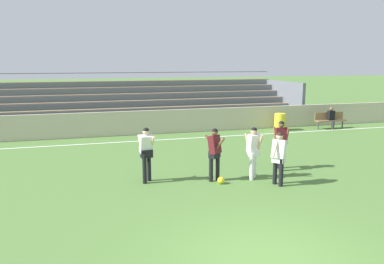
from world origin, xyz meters
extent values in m
plane|color=#517A38|center=(0.00, 0.00, 0.00)|extent=(160.00, 160.00, 0.00)
cube|color=white|center=(0.00, 11.64, 0.00)|extent=(44.00, 0.12, 0.01)
cube|color=beige|center=(0.00, 13.25, 0.61)|extent=(48.00, 0.16, 1.23)
cube|color=#897051|center=(-2.29, 14.23, 0.35)|extent=(23.77, 0.36, 0.08)
cube|color=slate|center=(-2.29, 14.03, 0.17)|extent=(23.77, 0.04, 0.35)
cube|color=#897051|center=(-2.29, 15.01, 0.69)|extent=(23.77, 0.36, 0.08)
cube|color=slate|center=(-2.29, 14.81, 0.52)|extent=(23.77, 0.04, 0.35)
cube|color=#897051|center=(-2.29, 15.79, 1.04)|extent=(23.77, 0.36, 0.08)
cube|color=slate|center=(-2.29, 15.59, 0.87)|extent=(23.77, 0.04, 0.35)
cube|color=#897051|center=(-2.29, 16.57, 1.39)|extent=(23.77, 0.36, 0.08)
cube|color=slate|center=(-2.29, 16.37, 1.21)|extent=(23.77, 0.04, 0.35)
cube|color=#897051|center=(-2.29, 17.36, 1.73)|extent=(23.77, 0.36, 0.08)
cube|color=slate|center=(-2.29, 17.16, 1.56)|extent=(23.77, 0.04, 0.35)
cube|color=#897051|center=(-2.29, 18.14, 2.08)|extent=(23.77, 0.36, 0.08)
cube|color=slate|center=(-2.29, 17.94, 1.91)|extent=(23.77, 0.04, 0.35)
cube|color=#897051|center=(-2.29, 18.92, 2.43)|extent=(23.77, 0.36, 0.08)
cube|color=slate|center=(-2.29, 18.72, 2.25)|extent=(23.77, 0.04, 0.35)
cube|color=slate|center=(9.49, 16.57, 1.21)|extent=(0.20, 5.05, 2.43)
cylinder|color=slate|center=(-2.29, 19.17, 2.98)|extent=(23.77, 0.06, 0.06)
cube|color=olive|center=(10.03, 12.10, 0.45)|extent=(1.80, 0.40, 0.06)
cube|color=olive|center=(10.03, 12.28, 0.70)|extent=(1.80, 0.05, 0.40)
cylinder|color=#47474C|center=(9.25, 12.10, 0.23)|extent=(0.07, 0.07, 0.45)
cylinder|color=#47474C|center=(10.81, 12.10, 0.23)|extent=(0.07, 0.07, 0.45)
cylinder|color=yellow|center=(7.04, 12.38, 0.46)|extent=(0.59, 0.59, 0.93)
cylinder|color=#2D2D38|center=(10.03, 11.88, 0.23)|extent=(0.16, 0.16, 0.45)
cube|color=black|center=(10.03, 12.10, 0.74)|extent=(0.36, 0.24, 0.52)
sphere|color=brown|center=(10.03, 12.10, 1.10)|extent=(0.21, 0.21, 0.21)
cylinder|color=black|center=(0.57, 4.92, 0.44)|extent=(0.13, 0.13, 0.88)
cylinder|color=black|center=(0.81, 5.00, 0.44)|extent=(0.13, 0.13, 0.88)
cube|color=black|center=(0.69, 4.96, 0.86)|extent=(0.42, 0.39, 0.24)
cube|color=#56191E|center=(0.69, 4.96, 1.16)|extent=(0.48, 0.47, 0.59)
cylinder|color=brown|center=(0.59, 5.12, 1.20)|extent=(0.29, 0.35, 0.45)
cylinder|color=brown|center=(0.79, 4.79, 1.20)|extent=(0.29, 0.35, 0.45)
sphere|color=brown|center=(0.69, 4.96, 1.55)|extent=(0.21, 0.21, 0.21)
sphere|color=black|center=(0.69, 4.96, 1.57)|extent=(0.20, 0.20, 0.20)
cylinder|color=white|center=(2.06, 4.96, 0.44)|extent=(0.13, 0.13, 0.88)
cylinder|color=white|center=(1.84, 4.70, 0.44)|extent=(0.13, 0.13, 0.88)
cube|color=white|center=(1.95, 4.83, 0.86)|extent=(0.40, 0.29, 0.24)
cube|color=white|center=(1.95, 4.83, 1.16)|extent=(0.43, 0.36, 0.58)
cylinder|color=#D6A884|center=(2.10, 4.68, 1.20)|extent=(0.13, 0.26, 0.51)
cylinder|color=#D6A884|center=(1.80, 4.97, 1.20)|extent=(0.13, 0.26, 0.51)
sphere|color=#D6A884|center=(1.95, 4.83, 1.54)|extent=(0.21, 0.21, 0.21)
sphere|color=black|center=(1.95, 4.83, 1.57)|extent=(0.20, 0.20, 0.20)
cylinder|color=black|center=(2.43, 3.88, 0.42)|extent=(0.13, 0.13, 0.85)
cylinder|color=black|center=(2.36, 4.14, 0.42)|extent=(0.13, 0.13, 0.85)
cube|color=white|center=(2.39, 4.01, 0.83)|extent=(0.40, 0.42, 0.24)
cube|color=white|center=(2.39, 4.01, 1.13)|extent=(0.50, 0.50, 0.59)
cylinder|color=beige|center=(2.22, 3.92, 1.16)|extent=(0.32, 0.28, 0.48)
cylinder|color=beige|center=(2.57, 4.10, 1.16)|extent=(0.32, 0.28, 0.48)
sphere|color=beige|center=(2.39, 4.01, 1.51)|extent=(0.21, 0.21, 0.21)
sphere|color=black|center=(2.39, 4.01, 1.53)|extent=(0.20, 0.20, 0.20)
cylinder|color=black|center=(-1.28, 5.50, 0.47)|extent=(0.13, 0.13, 0.93)
cylinder|color=black|center=(-1.46, 5.29, 0.47)|extent=(0.13, 0.13, 0.93)
cube|color=black|center=(-1.37, 5.40, 0.91)|extent=(0.38, 0.26, 0.24)
cube|color=white|center=(-1.37, 5.40, 1.21)|extent=(0.41, 0.38, 0.60)
cylinder|color=beige|center=(-1.20, 5.30, 1.25)|extent=(0.12, 0.38, 0.46)
cylinder|color=beige|center=(-1.54, 5.50, 1.25)|extent=(0.12, 0.38, 0.46)
sphere|color=beige|center=(-1.37, 5.40, 1.60)|extent=(0.21, 0.21, 0.21)
sphere|color=black|center=(-1.37, 5.40, 1.62)|extent=(0.20, 0.20, 0.20)
cylinder|color=black|center=(3.23, 5.35, 0.46)|extent=(0.13, 0.13, 0.92)
cylinder|color=black|center=(3.34, 5.68, 0.46)|extent=(0.13, 0.13, 0.92)
cube|color=black|center=(3.28, 5.51, 0.90)|extent=(0.39, 0.27, 0.24)
cube|color=#56191E|center=(3.28, 5.51, 1.20)|extent=(0.42, 0.36, 0.59)
cylinder|color=brown|center=(3.09, 5.60, 1.24)|extent=(0.11, 0.28, 0.51)
cylinder|color=brown|center=(3.48, 5.43, 1.24)|extent=(0.11, 0.28, 0.51)
sphere|color=brown|center=(3.28, 5.51, 1.58)|extent=(0.21, 0.21, 0.21)
sphere|color=black|center=(3.28, 5.51, 1.61)|extent=(0.20, 0.20, 0.20)
sphere|color=yellow|center=(0.78, 4.60, 0.11)|extent=(0.22, 0.22, 0.22)
camera|label=1|loc=(-3.16, -5.95, 3.70)|focal=35.76mm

